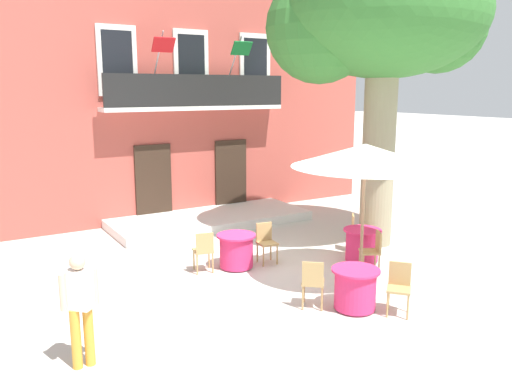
{
  "coord_description": "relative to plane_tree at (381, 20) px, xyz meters",
  "views": [
    {
      "loc": [
        -5.82,
        -9.42,
        3.89
      ],
      "look_at": [
        0.91,
        1.65,
        1.3
      ],
      "focal_mm": 36.21,
      "sensor_mm": 36.0,
      "label": 1
    }
  ],
  "objects": [
    {
      "name": "ground_plane",
      "position": [
        -3.32,
        0.06,
        -5.48
      ],
      "size": [
        120.0,
        120.0,
        0.0
      ],
      "primitive_type": "plane",
      "color": "beige"
    },
    {
      "name": "building_facade",
      "position": [
        -2.65,
        7.05,
        -1.73
      ],
      "size": [
        13.0,
        5.09,
        7.5
      ],
      "color": "#B24C42",
      "rests_on": "ground"
    },
    {
      "name": "entrance_step_platform",
      "position": [
        -2.65,
        3.91,
        -5.36
      ],
      "size": [
        5.75,
        2.3,
        0.25
      ],
      "primitive_type": "cube",
      "color": "silver",
      "rests_on": "ground"
    },
    {
      "name": "plane_tree",
      "position": [
        0.0,
        0.0,
        0.0
      ],
      "size": [
        5.26,
        4.62,
        7.2
      ],
      "color": "gray",
      "rests_on": "ground"
    },
    {
      "name": "cafe_table_near_tree",
      "position": [
        -3.85,
        0.18,
        -5.09
      ],
      "size": [
        0.86,
        0.86,
        0.76
      ],
      "color": "#E52D66",
      "rests_on": "ground"
    },
    {
      "name": "cafe_chair_near_tree_0",
      "position": [
        -4.6,
        0.27,
        -4.95
      ],
      "size": [
        0.48,
        0.48,
        0.91
      ],
      "color": "tan",
      "rests_on": "ground"
    },
    {
      "name": "cafe_chair_near_tree_1",
      "position": [
        -3.1,
        0.15,
        -4.95
      ],
      "size": [
        0.45,
        0.45,
        0.91
      ],
      "color": "tan",
      "rests_on": "ground"
    },
    {
      "name": "cafe_table_middle",
      "position": [
        -3.12,
        -2.85,
        -5.09
      ],
      "size": [
        0.86,
        0.86,
        0.76
      ],
      "color": "#E52D66",
      "rests_on": "ground"
    },
    {
      "name": "cafe_chair_middle_0",
      "position": [
        -2.56,
        -3.37,
        -4.95
      ],
      "size": [
        0.56,
        0.56,
        0.91
      ],
      "color": "tan",
      "rests_on": "ground"
    },
    {
      "name": "cafe_chair_middle_1",
      "position": [
        -3.74,
        -2.42,
        -4.95
      ],
      "size": [
        0.56,
        0.56,
        0.91
      ],
      "color": "tan",
      "rests_on": "ground"
    },
    {
      "name": "cafe_table_front",
      "position": [
        -1.18,
        -0.94,
        -5.09
      ],
      "size": [
        0.86,
        0.86,
        0.76
      ],
      "color": "#E52D66",
      "rests_on": "ground"
    },
    {
      "name": "cafe_chair_front_0",
      "position": [
        -1.5,
        -1.62,
        -4.95
      ],
      "size": [
        0.55,
        0.55,
        0.91
      ],
      "color": "tan",
      "rests_on": "ground"
    },
    {
      "name": "cafe_chair_front_1",
      "position": [
        -0.77,
        -0.3,
        -4.95
      ],
      "size": [
        0.56,
        0.56,
        0.91
      ],
      "color": "tan",
      "rests_on": "ground"
    },
    {
      "name": "cafe_umbrella",
      "position": [
        -2.15,
        -1.94,
        -2.87
      ],
      "size": [
        2.9,
        2.9,
        2.85
      ],
      "color": "#997A56",
      "rests_on": "ground"
    },
    {
      "name": "pedestrian_near_entrance",
      "position": [
        -7.74,
        -2.32,
        -4.53
      ],
      "size": [
        0.53,
        0.4,
        1.67
      ],
      "color": "gold",
      "rests_on": "ground"
    }
  ]
}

